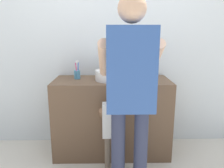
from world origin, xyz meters
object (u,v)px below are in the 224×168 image
object	(u,v)px
child_toddler	(112,125)
soap_bottle	(145,73)
toothbrush_cup	(77,74)
adult_parent	(130,82)

from	to	relation	value
child_toddler	soap_bottle	bearing A→B (deg)	48.85
toothbrush_cup	soap_bottle	distance (m)	0.77
toothbrush_cup	child_toddler	distance (m)	0.73
toothbrush_cup	adult_parent	world-z (taller)	adult_parent
soap_bottle	adult_parent	xyz separation A→B (m)	(-0.24, -0.72, 0.06)
child_toddler	adult_parent	xyz separation A→B (m)	(0.14, -0.29, 0.49)
soap_bottle	child_toddler	size ratio (longest dim) A/B	0.19
child_toddler	adult_parent	bearing A→B (deg)	-64.29
soap_bottle	child_toddler	world-z (taller)	soap_bottle
soap_bottle	child_toddler	bearing A→B (deg)	-131.15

